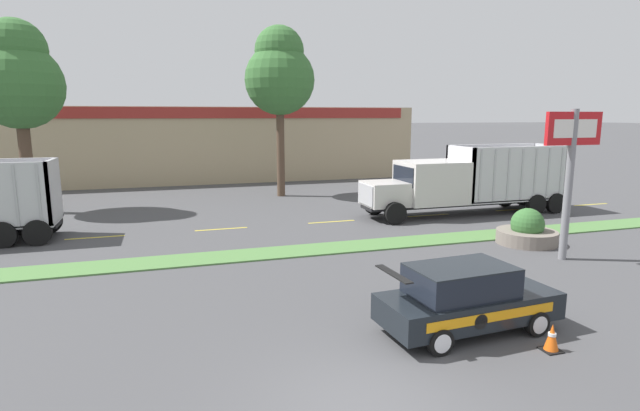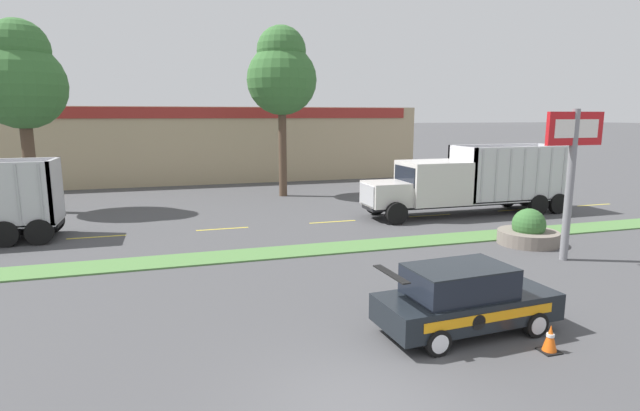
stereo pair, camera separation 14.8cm
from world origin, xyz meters
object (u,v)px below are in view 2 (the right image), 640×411
Objects in this scene: stone_planter at (528,232)px; rally_car at (464,298)px; store_sign_post at (572,157)px; traffic_cone at (550,339)px; dump_truck_lead at (451,185)px.

rally_car is at bearing -137.81° from stone_planter.
traffic_cone is (-5.71, -5.80, -3.46)m from store_sign_post.
dump_truck_lead is at bearing 59.81° from rally_car.
rally_car is at bearing -148.26° from store_sign_post.
traffic_cone is at bearing -126.61° from stone_planter.
rally_car is 8.71m from store_sign_post.
store_sign_post is (6.98, 4.32, 2.91)m from rally_car.
rally_car reaches higher than stone_planter.
traffic_cone is (1.27, -1.48, -0.54)m from rally_car.
dump_truck_lead reaches higher than rally_car.
dump_truck_lead is at bearing 86.86° from store_sign_post.
store_sign_post is at bearing -97.42° from stone_planter.
dump_truck_lead reaches higher than traffic_cone.
store_sign_post reaches higher than rally_car.
stone_planter is at bearing 42.19° from rally_car.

